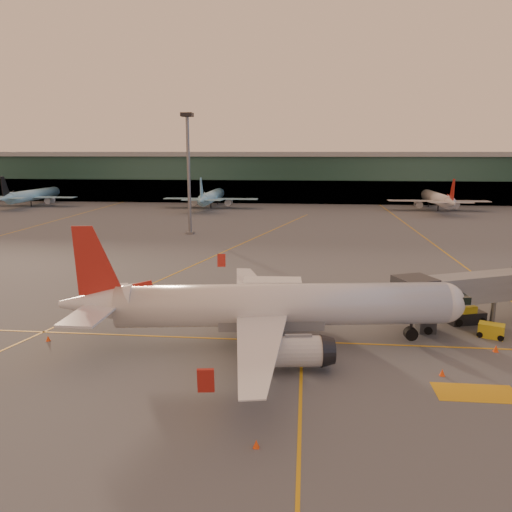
# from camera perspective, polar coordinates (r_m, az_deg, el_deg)

# --- Properties ---
(ground) EXTENTS (600.00, 600.00, 0.00)m
(ground) POSITION_cam_1_polar(r_m,az_deg,el_deg) (43.80, -1.48, -11.91)
(ground) COLOR #4C4F54
(ground) RESTS_ON ground
(taxi_markings) EXTENTS (100.12, 173.00, 0.01)m
(taxi_markings) POSITION_cam_1_polar(r_m,az_deg,el_deg) (86.97, -2.59, 0.13)
(taxi_markings) COLOR gold
(taxi_markings) RESTS_ON ground
(terminal) EXTENTS (400.00, 20.00, 17.60)m
(terminal) POSITION_cam_1_polar(r_m,az_deg,el_deg) (181.84, 4.18, 9.01)
(terminal) COLOR #19382D
(terminal) RESTS_ON ground
(mast_west_near) EXTENTS (2.40, 2.40, 25.60)m
(mast_west_near) POSITION_cam_1_polar(r_m,az_deg,el_deg) (108.74, -7.73, 10.27)
(mast_west_near) COLOR slate
(mast_west_near) RESTS_ON ground
(distant_aircraft_row) EXTENTS (350.00, 34.00, 13.00)m
(distant_aircraft_row) POSITION_cam_1_polar(r_m,az_deg,el_deg) (158.85, 7.81, 5.35)
(distant_aircraft_row) COLOR #89CBE6
(distant_aircraft_row) RESTS_ON ground
(main_airplane) EXTENTS (37.32, 33.78, 11.28)m
(main_airplane) POSITION_cam_1_polar(r_m,az_deg,el_deg) (46.03, 1.45, -5.83)
(main_airplane) COLOR silver
(main_airplane) RESTS_ON ground
(jet_bridge) EXTENTS (22.61, 12.00, 5.67)m
(jet_bridge) POSITION_cam_1_polar(r_m,az_deg,el_deg) (57.91, 26.60, -3.19)
(jet_bridge) COLOR slate
(jet_bridge) RESTS_ON ground
(catering_truck) EXTENTS (6.13, 2.99, 4.65)m
(catering_truck) POSITION_cam_1_polar(r_m,az_deg,el_deg) (52.34, 1.96, -4.81)
(catering_truck) COLOR #B02D19
(catering_truck) RESTS_ON ground
(gpu_cart) EXTENTS (2.71, 2.25, 1.37)m
(gpu_cart) POSITION_cam_1_polar(r_m,az_deg,el_deg) (53.78, 25.29, -7.73)
(gpu_cart) COLOR gold
(gpu_cart) RESTS_ON ground
(pushback_tug) EXTENTS (4.28, 3.16, 1.97)m
(pushback_tug) POSITION_cam_1_polar(r_m,az_deg,el_deg) (57.05, 22.79, -6.28)
(pushback_tug) COLOR black
(pushback_tug) RESTS_ON ground
(cone_nose) EXTENTS (0.49, 0.49, 0.63)m
(cone_nose) POSITION_cam_1_polar(r_m,az_deg,el_deg) (50.40, 25.73, -9.51)
(cone_nose) COLOR #FF490D
(cone_nose) RESTS_ON ground
(cone_tail) EXTENTS (0.41, 0.41, 0.53)m
(cone_tail) POSITION_cam_1_polar(r_m,az_deg,el_deg) (51.92, -22.67, -8.68)
(cone_tail) COLOR #FF490D
(cone_tail) RESTS_ON ground
(cone_wing_right) EXTENTS (0.41, 0.41, 0.52)m
(cone_wing_right) POSITION_cam_1_polar(r_m,az_deg,el_deg) (32.34, 0.03, -20.68)
(cone_wing_right) COLOR #FF490D
(cone_wing_right) RESTS_ON ground
(cone_wing_left) EXTENTS (0.48, 0.48, 0.61)m
(cone_wing_left) POSITION_cam_1_polar(r_m,az_deg,el_deg) (64.85, 1.83, -3.68)
(cone_wing_left) COLOR #FF490D
(cone_wing_left) RESTS_ON ground
(cone_fwd) EXTENTS (0.45, 0.45, 0.57)m
(cone_fwd) POSITION_cam_1_polar(r_m,az_deg,el_deg) (43.70, 20.51, -12.36)
(cone_fwd) COLOR #FF490D
(cone_fwd) RESTS_ON ground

